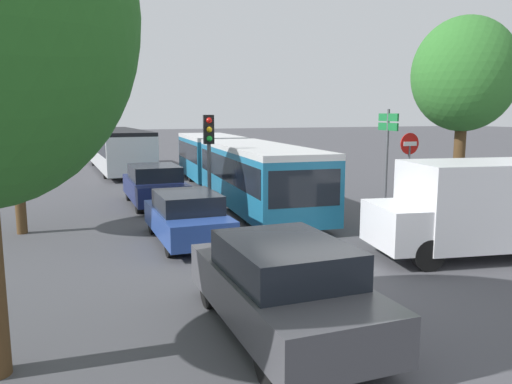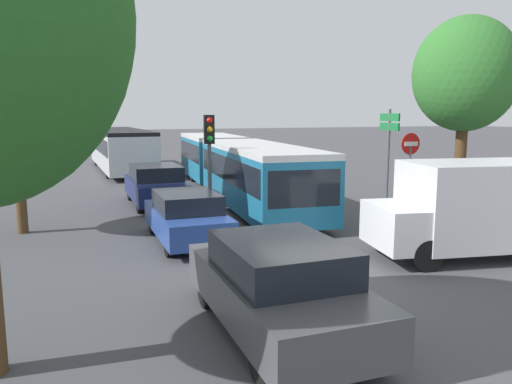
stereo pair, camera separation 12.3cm
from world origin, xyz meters
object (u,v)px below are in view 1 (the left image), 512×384
at_px(no_entry_sign, 409,162).
at_px(tree_right_near, 464,78).
at_px(direction_sign_post, 388,138).
at_px(queued_car_blue, 187,217).
at_px(tree_left_mid, 11,80).
at_px(city_bus_rear, 118,147).
at_px(traffic_light, 209,144).
at_px(queued_car_graphite, 282,286).
at_px(queued_car_navy, 155,185).
at_px(articulated_bus, 234,164).
at_px(white_van, 482,206).

bearing_deg(no_entry_sign, tree_right_near, 68.25).
bearing_deg(direction_sign_post, queued_car_blue, 24.65).
height_order(direction_sign_post, tree_left_mid, tree_left_mid).
distance_m(city_bus_rear, queued_car_blue, 18.11).
bearing_deg(traffic_light, queued_car_graphite, -0.10).
height_order(queued_car_graphite, queued_car_navy, queued_car_navy).
distance_m(articulated_bus, no_entry_sign, 7.49).
distance_m(queued_car_blue, tree_left_mid, 6.21).
distance_m(queued_car_graphite, tree_right_near, 11.33).
height_order(queued_car_graphite, tree_left_mid, tree_left_mid).
xyz_separation_m(traffic_light, tree_right_near, (7.75, -2.36, 2.06)).
relative_size(queued_car_graphite, queued_car_blue, 1.10).
bearing_deg(no_entry_sign, city_bus_rear, -157.13).
bearing_deg(tree_left_mid, queued_car_navy, 35.61).
xyz_separation_m(queued_car_blue, tree_right_near, (9.00, -0.18, 3.86)).
height_order(no_entry_sign, direction_sign_post, direction_sign_post).
xyz_separation_m(articulated_bus, direction_sign_post, (4.58, -4.21, 1.20)).
bearing_deg(tree_left_mid, traffic_light, -5.26).
bearing_deg(queued_car_navy, city_bus_rear, 0.51).
bearing_deg(tree_left_mid, no_entry_sign, -10.91).
height_order(white_van, tree_left_mid, tree_left_mid).
bearing_deg(traffic_light, articulated_bus, 160.79).
relative_size(city_bus_rear, queued_car_graphite, 2.67).
relative_size(white_van, traffic_light, 1.55).
bearing_deg(white_van, traffic_light, -39.86).
distance_m(articulated_bus, direction_sign_post, 6.34).
xyz_separation_m(queued_car_navy, tree_left_mid, (-4.38, -3.14, 3.58)).
xyz_separation_m(city_bus_rear, queued_car_navy, (0.09, -12.27, -0.66)).
xyz_separation_m(queued_car_blue, traffic_light, (1.26, 2.17, 1.80)).
bearing_deg(articulated_bus, city_bus_rear, -157.95).
relative_size(queued_car_blue, traffic_light, 1.16).
xyz_separation_m(city_bus_rear, traffic_light, (1.20, -15.92, 1.06)).
bearing_deg(city_bus_rear, white_van, -165.56).
xyz_separation_m(direction_sign_post, tree_left_mid, (-12.46, 0.08, 1.80)).
relative_size(queued_car_blue, tree_left_mid, 0.58).
bearing_deg(tree_right_near, articulated_bus, 127.54).
distance_m(traffic_light, direction_sign_post, 6.97).
bearing_deg(queued_car_graphite, traffic_light, -7.91).
relative_size(articulated_bus, white_van, 3.03).
relative_size(traffic_light, no_entry_sign, 1.21).
bearing_deg(no_entry_sign, tree_left_mid, -100.91).
relative_size(city_bus_rear, tree_right_near, 1.79).
xyz_separation_m(articulated_bus, no_entry_sign, (3.88, -6.39, 0.52)).
distance_m(no_entry_sign, tree_right_near, 3.13).
bearing_deg(articulated_bus, traffic_light, -22.69).
bearing_deg(white_van, tree_right_near, -116.00).
distance_m(queued_car_graphite, tree_left_mid, 10.40).
relative_size(city_bus_rear, queued_car_navy, 2.64).
bearing_deg(white_van, city_bus_rear, -64.11).
height_order(queued_car_graphite, tree_right_near, tree_right_near).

